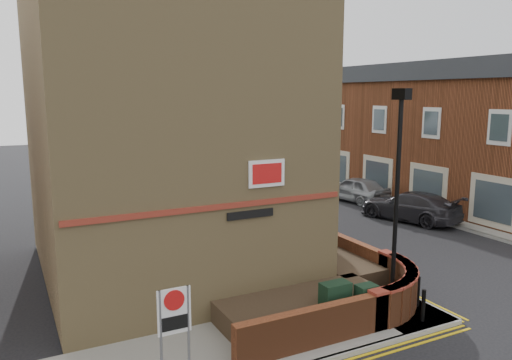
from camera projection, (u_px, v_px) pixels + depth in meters
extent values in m
plane|color=black|center=(375.00, 348.00, 12.46)|extent=(120.00, 120.00, 0.00)
cube|color=gray|center=(222.00, 351.00, 12.20)|extent=(13.00, 3.00, 0.12)
cube|color=gray|center=(210.00, 209.00, 27.39)|extent=(2.00, 32.00, 0.12)
cube|color=gray|center=(401.00, 200.00, 29.69)|extent=(4.00, 40.00, 0.12)
cube|color=gray|center=(227.00, 207.00, 27.84)|extent=(0.15, 32.00, 0.12)
cube|color=gray|center=(374.00, 203.00, 28.80)|extent=(0.15, 40.00, 0.12)
cube|color=gold|center=(231.00, 207.00, 27.96)|extent=(0.28, 32.00, 0.01)
cube|color=#A48957|center=(159.00, 113.00, 17.18)|extent=(8.00, 10.00, 11.00)
cube|color=maroon|center=(216.00, 207.00, 13.16)|extent=(7.80, 0.06, 0.15)
cube|color=white|center=(267.00, 173.00, 13.69)|extent=(1.10, 0.05, 0.75)
cube|color=black|center=(250.00, 214.00, 13.65)|extent=(1.40, 0.04, 0.22)
cylinder|color=black|center=(396.00, 210.00, 13.71)|extent=(0.12, 0.12, 6.00)
cylinder|color=black|center=(392.00, 299.00, 14.15)|extent=(0.20, 0.20, 0.80)
cube|color=black|center=(402.00, 94.00, 13.17)|extent=(0.25, 0.50, 0.30)
cube|color=black|center=(335.00, 304.00, 13.35)|extent=(0.80, 0.45, 1.20)
cube|color=black|center=(366.00, 304.00, 13.45)|extent=(0.55, 0.40, 1.10)
cylinder|color=black|center=(423.00, 305.00, 13.62)|extent=(0.11, 0.11, 0.90)
cylinder|color=black|center=(418.00, 291.00, 14.59)|extent=(0.11, 0.11, 0.90)
cylinder|color=slate|center=(161.00, 341.00, 10.32)|extent=(0.06, 0.06, 2.20)
cylinder|color=slate|center=(189.00, 335.00, 10.59)|extent=(0.06, 0.06, 2.20)
cube|color=white|center=(174.00, 311.00, 10.35)|extent=(0.72, 0.04, 1.00)
cylinder|color=red|center=(174.00, 300.00, 10.28)|extent=(0.44, 0.02, 0.44)
cube|color=brown|center=(378.00, 136.00, 33.29)|extent=(5.00, 30.00, 7.00)
cube|color=#2C3035|center=(380.00, 75.00, 32.61)|extent=(5.40, 30.40, 1.00)
cube|color=beige|center=(242.00, 121.00, 51.72)|extent=(5.00, 12.00, 7.00)
cube|color=#2C3035|center=(242.00, 82.00, 51.04)|extent=(5.40, 12.40, 1.00)
cylinder|color=#382B1E|center=(224.00, 172.00, 25.24)|extent=(0.24, 0.24, 4.55)
sphere|color=#18481B|center=(224.00, 120.00, 24.80)|extent=(3.64, 3.64, 3.64)
sphere|color=#18481B|center=(234.00, 137.00, 24.86)|extent=(2.60, 2.60, 2.60)
sphere|color=#18481B|center=(215.00, 129.00, 25.09)|extent=(2.86, 2.86, 2.86)
cylinder|color=#382B1E|center=(175.00, 151.00, 32.22)|extent=(0.24, 0.24, 5.04)
sphere|color=#18481B|center=(174.00, 106.00, 31.73)|extent=(4.03, 4.03, 4.03)
sphere|color=#18481B|center=(181.00, 121.00, 31.80)|extent=(2.88, 2.88, 2.88)
sphere|color=#18481B|center=(167.00, 114.00, 32.03)|extent=(3.17, 3.17, 3.17)
cylinder|color=#382B1E|center=(143.00, 143.00, 39.26)|extent=(0.24, 0.24, 4.76)
sphere|color=#18481B|center=(142.00, 108.00, 38.80)|extent=(3.81, 3.81, 3.81)
sphere|color=#18481B|center=(148.00, 119.00, 38.87)|extent=(2.72, 2.72, 2.72)
sphere|color=#18481B|center=(137.00, 114.00, 39.10)|extent=(2.99, 2.99, 2.99)
cylinder|color=black|center=(167.00, 160.00, 35.19)|extent=(0.10, 0.10, 3.20)
imported|color=black|center=(166.00, 130.00, 34.83)|extent=(0.20, 0.16, 1.00)
imported|color=#96969D|center=(300.00, 218.00, 22.70)|extent=(2.12, 4.37, 1.38)
imported|color=maroon|center=(214.00, 178.00, 33.79)|extent=(3.65, 5.35, 1.36)
imported|color=#2F2D32|center=(410.00, 206.00, 24.98)|extent=(3.38, 5.47, 1.48)
imported|color=gray|center=(355.00, 189.00, 29.48)|extent=(2.43, 4.61, 1.50)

